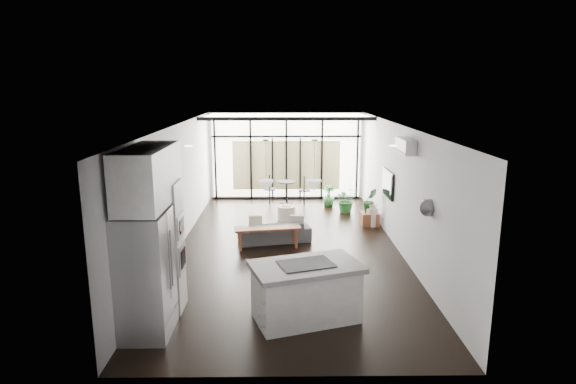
{
  "coord_description": "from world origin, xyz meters",
  "views": [
    {
      "loc": [
        -0.13,
        -10.52,
        3.67
      ],
      "look_at": [
        0.0,
        0.3,
        1.25
      ],
      "focal_mm": 30.0,
      "sensor_mm": 36.0,
      "label": 1
    }
  ],
  "objects_px": {
    "island": "(306,292)",
    "tv": "(388,184)",
    "console_bench": "(268,237)",
    "milk_can": "(372,215)",
    "sofa": "(274,228)",
    "fridge": "(145,274)",
    "pouf": "(286,213)"
  },
  "relations": [
    {
      "from": "sofa",
      "to": "pouf",
      "type": "xyz_separation_m",
      "value": [
        0.31,
        1.84,
        -0.13
      ]
    },
    {
      "from": "sofa",
      "to": "pouf",
      "type": "bearing_deg",
      "value": -111.98
    },
    {
      "from": "island",
      "to": "tv",
      "type": "relative_size",
      "value": 1.54
    },
    {
      "from": "console_bench",
      "to": "fridge",
      "type": "bearing_deg",
      "value": -122.66
    },
    {
      "from": "fridge",
      "to": "tv",
      "type": "xyz_separation_m",
      "value": [
        4.62,
        4.85,
        0.36
      ]
    },
    {
      "from": "island",
      "to": "sofa",
      "type": "relative_size",
      "value": 1.0
    },
    {
      "from": "island",
      "to": "milk_can",
      "type": "height_order",
      "value": "island"
    },
    {
      "from": "sofa",
      "to": "pouf",
      "type": "distance_m",
      "value": 1.87
    },
    {
      "from": "console_bench",
      "to": "sofa",
      "type": "bearing_deg",
      "value": 64.25
    },
    {
      "from": "pouf",
      "to": "sofa",
      "type": "bearing_deg",
      "value": -99.43
    },
    {
      "from": "console_bench",
      "to": "milk_can",
      "type": "relative_size",
      "value": 2.5
    },
    {
      "from": "fridge",
      "to": "milk_can",
      "type": "xyz_separation_m",
      "value": [
        4.41,
        5.58,
        -0.64
      ]
    },
    {
      "from": "sofa",
      "to": "console_bench",
      "type": "height_order",
      "value": "sofa"
    },
    {
      "from": "fridge",
      "to": "tv",
      "type": "relative_size",
      "value": 1.71
    },
    {
      "from": "island",
      "to": "console_bench",
      "type": "height_order",
      "value": "island"
    },
    {
      "from": "island",
      "to": "console_bench",
      "type": "xyz_separation_m",
      "value": [
        -0.71,
        3.46,
        -0.22
      ]
    },
    {
      "from": "fridge",
      "to": "pouf",
      "type": "relative_size",
      "value": 3.81
    },
    {
      "from": "island",
      "to": "milk_can",
      "type": "bearing_deg",
      "value": 50.64
    },
    {
      "from": "island",
      "to": "sofa",
      "type": "xyz_separation_m",
      "value": [
        -0.57,
        3.93,
        -0.13
      ]
    },
    {
      "from": "milk_can",
      "to": "tv",
      "type": "bearing_deg",
      "value": -73.95
    },
    {
      "from": "pouf",
      "to": "tv",
      "type": "height_order",
      "value": "tv"
    },
    {
      "from": "console_bench",
      "to": "pouf",
      "type": "distance_m",
      "value": 2.36
    },
    {
      "from": "milk_can",
      "to": "pouf",
      "type": "bearing_deg",
      "value": 165.02
    },
    {
      "from": "sofa",
      "to": "tv",
      "type": "bearing_deg",
      "value": 177.65
    },
    {
      "from": "sofa",
      "to": "milk_can",
      "type": "distance_m",
      "value": 2.86
    },
    {
      "from": "fridge",
      "to": "console_bench",
      "type": "distance_m",
      "value": 4.29
    },
    {
      "from": "pouf",
      "to": "milk_can",
      "type": "distance_m",
      "value": 2.35
    },
    {
      "from": "pouf",
      "to": "fridge",
      "type": "bearing_deg",
      "value": -109.09
    },
    {
      "from": "island",
      "to": "pouf",
      "type": "bearing_deg",
      "value": 74.49
    },
    {
      "from": "milk_can",
      "to": "console_bench",
      "type": "bearing_deg",
      "value": -147.9
    },
    {
      "from": "island",
      "to": "sofa",
      "type": "bearing_deg",
      "value": 80.1
    },
    {
      "from": "pouf",
      "to": "console_bench",
      "type": "bearing_deg",
      "value": -100.95
    }
  ]
}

